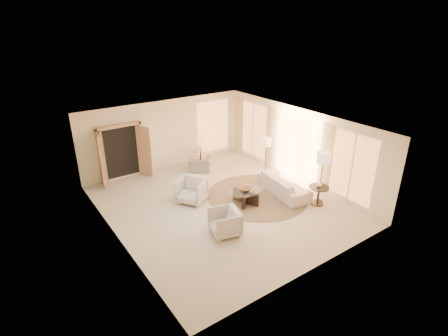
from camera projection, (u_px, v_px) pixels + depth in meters
room at (221, 166)px, 11.18m from camera, size 7.04×8.04×2.83m
windows_right at (295, 146)px, 13.09m from camera, size 0.10×6.40×2.40m
window_back_corner at (213, 127)px, 15.37m from camera, size 1.70×0.10×2.40m
curtains_right at (278, 141)px, 13.76m from camera, size 0.06×5.20×2.60m
french_doors at (122, 153)px, 13.18m from camera, size 1.95×0.66×2.16m
area_rug at (257, 196)px, 12.31m from camera, size 4.14×4.14×0.01m
sofa at (283, 185)px, 12.38m from camera, size 1.17×2.32×0.65m
armchair_left at (192, 189)px, 11.78m from camera, size 1.19×1.20×0.91m
armchair_right at (225, 221)px, 10.01m from camera, size 0.93×0.96×0.83m
accent_chair at (200, 162)px, 14.16m from camera, size 1.03×0.95×0.76m
coffee_table at (246, 195)px, 11.72m from camera, size 1.57×1.57×0.48m
end_table at (318, 192)px, 11.61m from camera, size 0.68×0.68×0.64m
side_table at (201, 156)px, 14.81m from camera, size 0.53×0.53×0.62m
floor_lamp_near at (266, 143)px, 13.57m from camera, size 0.36×0.36×1.49m
floor_lamp_far at (323, 160)px, 11.30m from camera, size 0.44×0.44×1.81m
bowl at (246, 189)px, 11.63m from camera, size 0.39×0.39×0.08m
end_vase at (319, 184)px, 11.50m from camera, size 0.22×0.22×0.19m
side_vase at (200, 148)px, 14.67m from camera, size 0.24×0.24×0.22m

